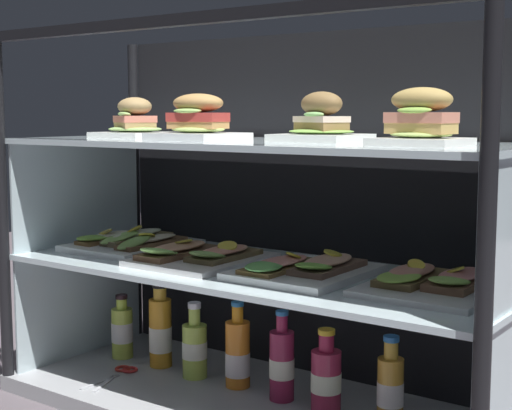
{
  "coord_description": "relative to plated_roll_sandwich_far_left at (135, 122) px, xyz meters",
  "views": [
    {
      "loc": [
        1.08,
        -1.49,
        0.74
      ],
      "look_at": [
        0.0,
        0.0,
        0.52
      ],
      "focal_mm": 54.34,
      "sensor_mm": 36.0,
      "label": 1
    }
  ],
  "objects": [
    {
      "name": "plated_roll_sandwich_center",
      "position": [
        0.29,
        -0.08,
        0.0
      ],
      "size": [
        0.19,
        0.19,
        0.11
      ],
      "color": "white",
      "rests_on": "shelf_upper_glass"
    },
    {
      "name": "shelf_upper_glass",
      "position": [
        0.42,
        -0.03,
        -0.05
      ],
      "size": [
        1.28,
        0.48,
        0.01
      ],
      "primitive_type": "cube",
      "color": "silver",
      "rests_on": "riser_upper_tier"
    },
    {
      "name": "plated_roll_sandwich_far_right",
      "position": [
        0.57,
        0.02,
        0.0
      ],
      "size": [
        0.19,
        0.19,
        0.11
      ],
      "color": "white",
      "rests_on": "shelf_upper_glass"
    },
    {
      "name": "juice_bottle_back_center",
      "position": [
        -0.08,
        0.02,
        -0.6
      ],
      "size": [
        0.06,
        0.06,
        0.18
      ],
      "color": "#BBD14B",
      "rests_on": "case_base_deck"
    },
    {
      "name": "juice_bottle_near_post",
      "position": [
        0.75,
        0.05,
        -0.6
      ],
      "size": [
        0.06,
        0.06,
        0.2
      ],
      "color": "gold",
      "rests_on": "case_base_deck"
    },
    {
      "name": "kitchen_scissors",
      "position": [
        0.02,
        -0.09,
        -0.67
      ],
      "size": [
        0.1,
        0.2,
        0.01
      ],
      "color": "silver",
      "rests_on": "case_base_deck"
    },
    {
      "name": "juice_bottle_front_left_end",
      "position": [
        0.2,
        0.01,
        -0.6
      ],
      "size": [
        0.07,
        0.07,
        0.2
      ],
      "color": "#BBD852",
      "rests_on": "case_base_deck"
    },
    {
      "name": "open_sandwich_tray_far_right",
      "position": [
        0.57,
        -0.04,
        -0.33
      ],
      "size": [
        0.26,
        0.33,
        0.06
      ],
      "color": "white",
      "rests_on": "shelf_lower_glass"
    },
    {
      "name": "case_base_deck",
      "position": [
        0.42,
        -0.03,
        -0.7
      ],
      "size": [
        1.33,
        0.52,
        0.04
      ],
      "primitive_type": "cube",
      "color": "#A4A5A9",
      "rests_on": "ground"
    },
    {
      "name": "juice_bottle_tucked_behind",
      "position": [
        0.33,
        0.02,
        -0.59
      ],
      "size": [
        0.06,
        0.06,
        0.22
      ],
      "color": "orange",
      "rests_on": "case_base_deck"
    },
    {
      "name": "plated_roll_sandwich_left_of_center",
      "position": [
        0.85,
        -0.05,
        0.01
      ],
      "size": [
        0.17,
        0.17,
        0.12
      ],
      "color": "white",
      "rests_on": "shelf_upper_glass"
    },
    {
      "name": "juice_bottle_front_middle",
      "position": [
        0.6,
        0.01,
        -0.6
      ],
      "size": [
        0.07,
        0.07,
        0.2
      ],
      "color": "#9F2646",
      "rests_on": "case_base_deck"
    },
    {
      "name": "case_frame",
      "position": [
        0.42,
        0.13,
        -0.2
      ],
      "size": [
        1.33,
        0.52,
        0.95
      ],
      "color": "black",
      "rests_on": "ground"
    },
    {
      "name": "riser_lower_tier",
      "position": [
        0.42,
        -0.03,
        -0.52
      ],
      "size": [
        1.26,
        0.46,
        0.31
      ],
      "color": "silver",
      "rests_on": "case_base_deck"
    },
    {
      "name": "shelf_lower_glass",
      "position": [
        0.42,
        -0.03,
        -0.36
      ],
      "size": [
        1.28,
        0.48,
        0.01
      ],
      "primitive_type": "cube",
      "color": "silver",
      "rests_on": "riser_lower_tier"
    },
    {
      "name": "juice_bottle_front_right_end",
      "position": [
        0.06,
        0.02,
        -0.58
      ],
      "size": [
        0.06,
        0.06,
        0.24
      ],
      "color": "orange",
      "rests_on": "case_base_deck"
    },
    {
      "name": "open_sandwich_tray_left_of_center",
      "position": [
        -0.01,
        -0.01,
        -0.33
      ],
      "size": [
        0.26,
        0.32,
        0.07
      ],
      "color": "white",
      "rests_on": "shelf_lower_glass"
    },
    {
      "name": "riser_upper_tier",
      "position": [
        0.42,
        -0.03,
        -0.2
      ],
      "size": [
        1.26,
        0.46,
        0.29
      ],
      "color": "silver",
      "rests_on": "shelf_lower_glass"
    },
    {
      "name": "juice_bottle_front_second",
      "position": [
        0.48,
        0.01,
        -0.59
      ],
      "size": [
        0.06,
        0.06,
        0.22
      ],
      "color": "maroon",
      "rests_on": "case_base_deck"
    },
    {
      "name": "plated_roll_sandwich_far_left",
      "position": [
        0.0,
        0.0,
        0.0
      ],
      "size": [
        0.18,
        0.18,
        0.11
      ],
      "color": "white",
      "rests_on": "shelf_upper_glass"
    },
    {
      "name": "open_sandwich_tray_right_of_center",
      "position": [
        0.87,
        -0.0,
        -0.33
      ],
      "size": [
        0.26,
        0.32,
        0.06
      ],
      "color": "white",
      "rests_on": "shelf_lower_glass"
    },
    {
      "name": "open_sandwich_tray_near_right_corner",
      "position": [
        0.27,
        -0.06,
        -0.33
      ],
      "size": [
        0.26,
        0.32,
        0.06
      ],
      "color": "white",
      "rests_on": "shelf_lower_glass"
    }
  ]
}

